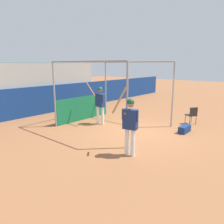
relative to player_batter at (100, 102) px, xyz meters
The scene contains 8 objects.
ground_plane 2.34m from the player_batter, 87.11° to the right, with size 60.00×60.00×0.00m, color #935B38.
outfield_wall 3.95m from the player_batter, 88.48° to the left, with size 24.00×0.12×1.59m.
bleacher_section 5.21m from the player_batter, 88.85° to the left, with size 6.50×2.40×2.87m.
batting_cage 0.48m from the player_batter, 78.87° to the left, with size 3.45×4.07×2.93m.
player_batter is the anchor object (origin of this frame).
player_waiting 3.80m from the player_batter, 122.52° to the right, with size 0.58×0.73×2.12m.
folding_chair 4.34m from the player_batter, 50.84° to the right, with size 0.55×0.55×0.84m.
equipment_bag 3.93m from the player_batter, 69.35° to the right, with size 0.70×0.28×0.28m.
Camera 1 is at (-7.34, -4.86, 2.80)m, focal length 35.00 mm.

